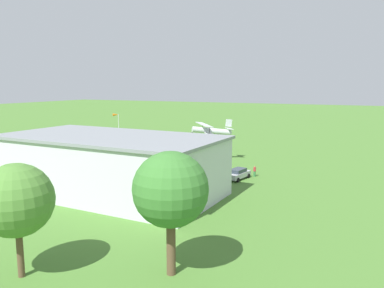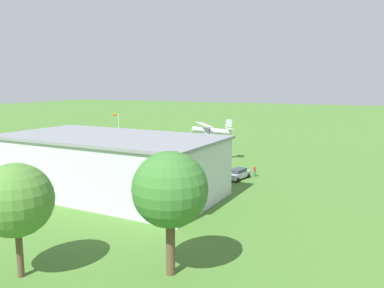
{
  "view_description": "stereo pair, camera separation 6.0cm",
  "coord_description": "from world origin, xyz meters",
  "px_view_note": "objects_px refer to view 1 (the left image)",
  "views": [
    {
      "loc": [
        -32.56,
        68.57,
        13.56
      ],
      "look_at": [
        -5.33,
        11.13,
        3.67
      ],
      "focal_mm": 36.21,
      "sensor_mm": 36.0,
      "label": 1
    },
    {
      "loc": [
        -32.62,
        68.55,
        13.56
      ],
      "look_at": [
        -5.33,
        11.13,
        3.67
      ],
      "focal_mm": 36.21,
      "sensor_mm": 36.0,
      "label": 2
    }
  ],
  "objects_px": {
    "hangar": "(111,165)",
    "windsock": "(116,117)",
    "car_silver": "(238,174)",
    "car_green": "(8,150)",
    "car_yellow": "(32,153)",
    "person_by_parked_cars": "(255,171)",
    "tree_near_perimeter_road": "(16,201)",
    "biplane": "(210,130)",
    "tree_by_windsock": "(171,190)",
    "car_white": "(94,159)",
    "person_watching_takeoff": "(133,161)",
    "car_grey": "(68,155)"
  },
  "relations": [
    {
      "from": "hangar",
      "to": "person_watching_takeoff",
      "type": "xyz_separation_m",
      "value": [
        6.74,
        -14.88,
        -2.77
      ]
    },
    {
      "from": "car_silver",
      "to": "car_yellow",
      "type": "distance_m",
      "value": 39.71
    },
    {
      "from": "car_silver",
      "to": "tree_by_windsock",
      "type": "relative_size",
      "value": 0.54
    },
    {
      "from": "car_green",
      "to": "person_by_parked_cars",
      "type": "relative_size",
      "value": 2.95
    },
    {
      "from": "hangar",
      "to": "person_by_parked_cars",
      "type": "relative_size",
      "value": 17.36
    },
    {
      "from": "biplane",
      "to": "car_green",
      "type": "distance_m",
      "value": 39.64
    },
    {
      "from": "car_silver",
      "to": "car_grey",
      "type": "bearing_deg",
      "value": -1.42
    },
    {
      "from": "car_white",
      "to": "person_by_parked_cars",
      "type": "height_order",
      "value": "person_by_parked_cars"
    },
    {
      "from": "car_silver",
      "to": "car_yellow",
      "type": "relative_size",
      "value": 1.05
    },
    {
      "from": "car_white",
      "to": "person_watching_takeoff",
      "type": "distance_m",
      "value": 7.2
    },
    {
      "from": "car_grey",
      "to": "windsock",
      "type": "height_order",
      "value": "windsock"
    },
    {
      "from": "hangar",
      "to": "car_grey",
      "type": "distance_m",
      "value": 25.28
    },
    {
      "from": "biplane",
      "to": "tree_by_windsock",
      "type": "distance_m",
      "value": 41.92
    },
    {
      "from": "car_green",
      "to": "tree_by_windsock",
      "type": "relative_size",
      "value": 0.53
    },
    {
      "from": "hangar",
      "to": "car_silver",
      "type": "xyz_separation_m",
      "value": [
        -11.99,
        -13.64,
        -2.86
      ]
    },
    {
      "from": "car_yellow",
      "to": "person_watching_takeoff",
      "type": "distance_m",
      "value": 21.08
    },
    {
      "from": "hangar",
      "to": "tree_near_perimeter_road",
      "type": "relative_size",
      "value": 3.4
    },
    {
      "from": "car_grey",
      "to": "car_green",
      "type": "height_order",
      "value": "car_green"
    },
    {
      "from": "car_grey",
      "to": "person_by_parked_cars",
      "type": "distance_m",
      "value": 34.3
    },
    {
      "from": "car_white",
      "to": "person_by_parked_cars",
      "type": "distance_m",
      "value": 27.63
    },
    {
      "from": "car_yellow",
      "to": "person_by_parked_cars",
      "type": "height_order",
      "value": "car_yellow"
    },
    {
      "from": "hangar",
      "to": "car_green",
      "type": "height_order",
      "value": "hangar"
    },
    {
      "from": "person_by_parked_cars",
      "to": "tree_by_windsock",
      "type": "height_order",
      "value": "tree_by_windsock"
    },
    {
      "from": "car_green",
      "to": "tree_by_windsock",
      "type": "distance_m",
      "value": 59.11
    },
    {
      "from": "car_green",
      "to": "windsock",
      "type": "distance_m",
      "value": 23.23
    },
    {
      "from": "tree_near_perimeter_road",
      "to": "hangar",
      "type": "bearing_deg",
      "value": -70.14
    },
    {
      "from": "car_white",
      "to": "tree_by_windsock",
      "type": "xyz_separation_m",
      "value": [
        -30.5,
        28.63,
        5.43
      ]
    },
    {
      "from": "car_silver",
      "to": "car_green",
      "type": "bearing_deg",
      "value": 0.24
    },
    {
      "from": "car_white",
      "to": "tree_near_perimeter_road",
      "type": "relative_size",
      "value": 0.51
    },
    {
      "from": "car_white",
      "to": "windsock",
      "type": "relative_size",
      "value": 0.59
    },
    {
      "from": "windsock",
      "to": "car_green",
      "type": "bearing_deg",
      "value": 59.97
    },
    {
      "from": "hangar",
      "to": "car_green",
      "type": "bearing_deg",
      "value": -21.17
    },
    {
      "from": "hangar",
      "to": "car_white",
      "type": "bearing_deg",
      "value": -44.22
    },
    {
      "from": "windsock",
      "to": "car_yellow",
      "type": "bearing_deg",
      "value": 77.95
    },
    {
      "from": "car_green",
      "to": "tree_by_windsock",
      "type": "bearing_deg",
      "value": 150.87
    },
    {
      "from": "person_watching_takeoff",
      "to": "windsock",
      "type": "height_order",
      "value": "windsock"
    },
    {
      "from": "car_white",
      "to": "person_watching_takeoff",
      "type": "height_order",
      "value": "person_watching_takeoff"
    },
    {
      "from": "car_silver",
      "to": "car_green",
      "type": "distance_m",
      "value": 46.7
    },
    {
      "from": "car_yellow",
      "to": "tree_near_perimeter_road",
      "type": "bearing_deg",
      "value": 136.8
    },
    {
      "from": "hangar",
      "to": "car_yellow",
      "type": "bearing_deg",
      "value": -24.7
    },
    {
      "from": "person_by_parked_cars",
      "to": "person_watching_takeoff",
      "type": "distance_m",
      "value": 20.48
    },
    {
      "from": "person_watching_takeoff",
      "to": "tree_near_perimeter_road",
      "type": "distance_m",
      "value": 37.95
    },
    {
      "from": "biplane",
      "to": "tree_by_windsock",
      "type": "xyz_separation_m",
      "value": [
        -13.6,
        39.65,
        0.81
      ]
    },
    {
      "from": "tree_near_perimeter_road",
      "to": "person_watching_takeoff",
      "type": "bearing_deg",
      "value": -68.19
    },
    {
      "from": "car_silver",
      "to": "car_white",
      "type": "xyz_separation_m",
      "value": [
        25.78,
        0.22,
        0.01
      ]
    },
    {
      "from": "person_by_parked_cars",
      "to": "tree_near_perimeter_road",
      "type": "relative_size",
      "value": 0.2
    },
    {
      "from": "biplane",
      "to": "car_silver",
      "type": "distance_m",
      "value": 14.73
    },
    {
      "from": "hangar",
      "to": "windsock",
      "type": "height_order",
      "value": "hangar"
    },
    {
      "from": "tree_near_perimeter_road",
      "to": "tree_by_windsock",
      "type": "relative_size",
      "value": 0.91
    },
    {
      "from": "car_grey",
      "to": "person_watching_takeoff",
      "type": "bearing_deg",
      "value": -178.19
    }
  ]
}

